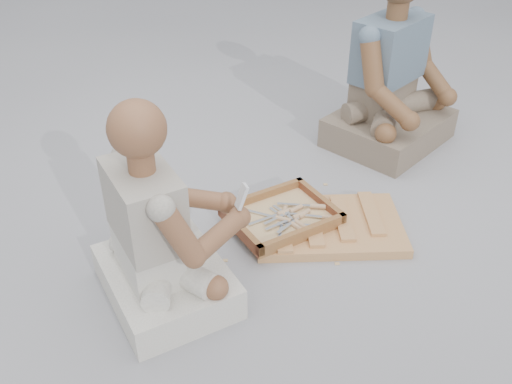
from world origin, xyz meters
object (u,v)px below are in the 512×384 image
object	(u,v)px
craftsman	(160,238)
companion	(392,86)
tool_tray	(281,217)
carved_panel	(328,226)

from	to	relation	value
craftsman	companion	world-z (taller)	companion
tool_tray	craftsman	size ratio (longest dim) A/B	0.64
carved_panel	tool_tray	world-z (taller)	tool_tray
craftsman	companion	size ratio (longest dim) A/B	0.83
tool_tray	craftsman	distance (m)	0.67
tool_tray	companion	world-z (taller)	companion
tool_tray	companion	xyz separation A→B (m)	(0.82, 0.62, 0.27)
carved_panel	tool_tray	bearing A→B (deg)	160.62
craftsman	tool_tray	bearing A→B (deg)	103.54
carved_panel	companion	distance (m)	0.98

